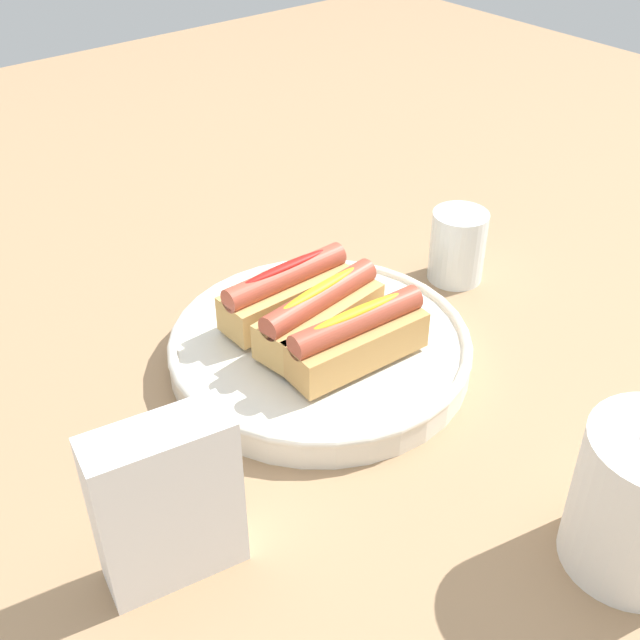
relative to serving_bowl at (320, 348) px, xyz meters
The scene contains 7 objects.
ground_plane 0.03m from the serving_bowl, 151.44° to the left, with size 2.40×2.40×0.00m, color #9E7A56.
serving_bowl is the anchor object (origin of this frame).
hotdog_front 0.07m from the serving_bowl, 87.43° to the right, with size 0.15×0.05×0.06m.
hotdog_back 0.04m from the serving_bowl, 16.70° to the left, with size 0.16×0.07×0.06m.
hotdog_side 0.07m from the serving_bowl, 92.57° to the left, with size 0.15×0.06×0.06m.
water_glass 0.24m from the serving_bowl, behind, with size 0.07×0.07×0.09m.
napkin_box 0.30m from the serving_bowl, 27.44° to the left, with size 0.11×0.04×0.15m, color white.
Camera 1 is at (0.45, 0.51, 0.54)m, focal length 44.63 mm.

